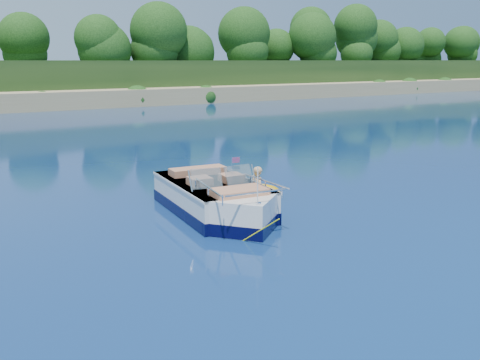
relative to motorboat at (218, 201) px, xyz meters
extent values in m
plane|color=#0A1A4B|center=(3.12, -1.30, -0.38)|extent=(160.00, 160.00, 0.00)
cube|color=#9C865B|center=(3.12, 36.70, 0.12)|extent=(170.00, 8.00, 2.00)
cylinder|color=black|center=(3.12, 40.70, 2.92)|extent=(0.44, 0.44, 3.60)
sphere|color=black|center=(3.12, 40.70, 6.34)|extent=(5.94, 5.94, 5.94)
cylinder|color=black|center=(23.12, 38.70, 2.42)|extent=(0.44, 0.44, 2.60)
sphere|color=black|center=(23.12, 38.70, 4.89)|extent=(4.29, 4.29, 4.29)
cylinder|color=black|center=(51.12, 40.20, 2.62)|extent=(0.44, 0.44, 3.00)
sphere|color=black|center=(51.12, 40.20, 5.47)|extent=(4.95, 4.95, 4.95)
cube|color=silver|center=(0.04, 0.39, -0.07)|extent=(2.42, 4.05, 1.07)
cube|color=silver|center=(-0.14, -1.43, -0.07)|extent=(2.03, 2.03, 1.07)
cube|color=black|center=(0.04, 0.39, -0.21)|extent=(2.45, 4.09, 0.31)
cube|color=black|center=(-0.14, -1.43, -0.21)|extent=(2.07, 2.07, 0.31)
cube|color=tan|center=(0.07, 0.69, 0.24)|extent=(1.90, 2.85, 0.10)
cube|color=silver|center=(0.04, 0.39, 0.44)|extent=(2.46, 4.05, 0.06)
cube|color=black|center=(0.25, 2.49, -0.02)|extent=(0.59, 0.41, 0.92)
cube|color=#8C9EA5|center=(-0.49, -0.28, 0.74)|extent=(0.84, 0.45, 0.50)
cube|color=#8C9EA5|center=(0.42, -0.37, 0.74)|extent=(0.81, 0.30, 0.50)
cube|color=tan|center=(-0.44, 0.18, 0.47)|extent=(0.62, 0.62, 0.41)
cube|color=tan|center=(0.47, 0.09, 0.47)|extent=(0.62, 0.62, 0.41)
cube|color=tan|center=(0.14, 1.41, 0.47)|extent=(1.64, 0.72, 0.39)
cube|color=tan|center=(-0.12, -1.24, 0.45)|extent=(1.42, 0.90, 0.35)
cylinder|color=silver|center=(-0.22, -2.20, 0.91)|extent=(0.03, 0.03, 0.87)
cube|color=red|center=(0.33, -0.36, 1.15)|extent=(0.23, 0.04, 0.14)
cube|color=silver|center=(-0.23, -2.25, 0.50)|extent=(0.11, 0.07, 0.05)
cylinder|color=yellow|center=(-0.42, -2.59, -0.02)|extent=(0.30, 1.07, 0.78)
torus|color=#F4A600|center=(1.92, 1.03, -0.28)|extent=(1.54, 1.54, 0.39)
torus|color=#AF1C08|center=(1.92, 1.03, -0.26)|extent=(1.27, 1.27, 0.13)
imported|color=tan|center=(1.97, 1.11, -0.38)|extent=(0.38, 0.81, 1.58)
camera|label=1|loc=(-6.79, -11.93, 3.67)|focal=40.00mm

